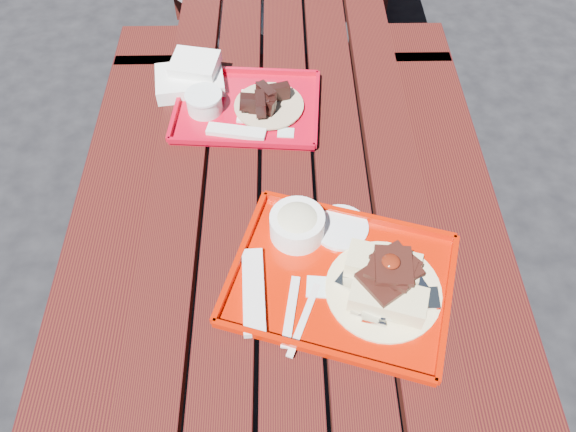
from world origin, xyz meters
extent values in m
plane|color=black|center=(0.00, 0.00, 0.00)|extent=(60.00, 60.00, 0.00)
cube|color=#3E140B|center=(-0.30, 0.00, 0.73)|extent=(0.14, 2.40, 0.04)
cube|color=#3E140B|center=(-0.15, 0.00, 0.73)|extent=(0.14, 2.40, 0.04)
cube|color=#3E140B|center=(0.00, 0.00, 0.73)|extent=(0.14, 2.40, 0.04)
cube|color=#3E140B|center=(0.15, 0.00, 0.73)|extent=(0.14, 2.40, 0.04)
cube|color=#3E140B|center=(0.30, 0.00, 0.73)|extent=(0.14, 2.40, 0.04)
cube|color=#3E140B|center=(-0.58, 0.00, 0.43)|extent=(0.25, 2.40, 0.04)
cube|color=#3E140B|center=(-0.58, 0.84, 0.21)|extent=(0.06, 0.06, 0.42)
cube|color=#3E140B|center=(0.58, 0.00, 0.43)|extent=(0.25, 2.40, 0.04)
cube|color=#3E140B|center=(0.58, 0.84, 0.21)|extent=(0.06, 0.06, 0.42)
cube|color=#3E140B|center=(-0.30, 0.96, 0.38)|extent=(0.06, 0.06, 0.75)
cube|color=#3E140B|center=(0.30, 0.96, 0.38)|extent=(0.06, 0.06, 0.75)
cube|color=#3E140B|center=(0.00, 0.96, 0.43)|extent=(1.40, 0.06, 0.04)
cube|color=#B11200|center=(0.12, -0.30, 0.76)|extent=(0.59, 0.51, 0.01)
cube|color=#B11200|center=(0.18, -0.12, 0.77)|extent=(0.48, 0.16, 0.02)
cube|color=#B11200|center=(0.06, -0.48, 0.77)|extent=(0.48, 0.16, 0.02)
cube|color=#B11200|center=(0.36, -0.37, 0.77)|extent=(0.13, 0.37, 0.02)
cube|color=#B11200|center=(-0.12, -0.23, 0.77)|extent=(0.13, 0.37, 0.02)
cylinder|color=beige|center=(0.22, -0.33, 0.77)|extent=(0.27, 0.27, 0.01)
cube|color=beige|center=(0.22, -0.37, 0.80)|extent=(0.18, 0.13, 0.05)
cube|color=beige|center=(0.22, -0.28, 0.80)|extent=(0.18, 0.13, 0.05)
ellipsoid|color=#561609|center=(0.22, -0.33, 0.90)|extent=(0.04, 0.04, 0.02)
cylinder|color=white|center=(0.02, -0.16, 0.80)|extent=(0.14, 0.14, 0.07)
ellipsoid|color=beige|center=(0.02, -0.16, 0.82)|extent=(0.11, 0.11, 0.05)
cylinder|color=silver|center=(0.13, -0.15, 0.77)|extent=(0.14, 0.14, 0.01)
cube|color=silver|center=(-0.08, -0.33, 0.77)|extent=(0.06, 0.23, 0.02)
cube|color=silver|center=(0.00, -0.38, 0.77)|extent=(0.05, 0.18, 0.01)
cube|color=silver|center=(0.03, -0.40, 0.77)|extent=(0.08, 0.18, 0.01)
cube|color=white|center=(0.07, -0.32, 0.77)|extent=(0.06, 0.06, 0.00)
cube|color=#B3051B|center=(-0.12, 0.31, 0.76)|extent=(0.44, 0.35, 0.01)
cube|color=#B3051B|center=(-0.10, 0.47, 0.77)|extent=(0.42, 0.04, 0.02)
cube|color=#B3051B|center=(-0.13, 0.15, 0.77)|extent=(0.42, 0.04, 0.02)
cube|color=#B3051B|center=(0.09, 0.29, 0.77)|extent=(0.04, 0.32, 0.02)
cube|color=#B3051B|center=(-0.32, 0.33, 0.77)|extent=(0.04, 0.32, 0.02)
cube|color=silver|center=(-0.07, 0.31, 0.77)|extent=(0.15, 0.15, 0.01)
cylinder|color=tan|center=(-0.05, 0.31, 0.77)|extent=(0.21, 0.21, 0.01)
cylinder|color=silver|center=(-0.24, 0.30, 0.79)|extent=(0.10, 0.10, 0.05)
cylinder|color=white|center=(-0.24, 0.30, 0.82)|extent=(0.11, 0.11, 0.01)
cube|color=white|center=(-0.14, 0.20, 0.77)|extent=(0.18, 0.07, 0.01)
cube|color=silver|center=(0.00, 0.20, 0.76)|extent=(0.05, 0.04, 0.00)
cube|color=white|center=(-0.29, 0.42, 0.77)|extent=(0.23, 0.18, 0.05)
cube|color=white|center=(-0.28, 0.45, 0.82)|extent=(0.16, 0.14, 0.04)
camera|label=1|loc=(-0.02, -0.98, 1.90)|focal=35.00mm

